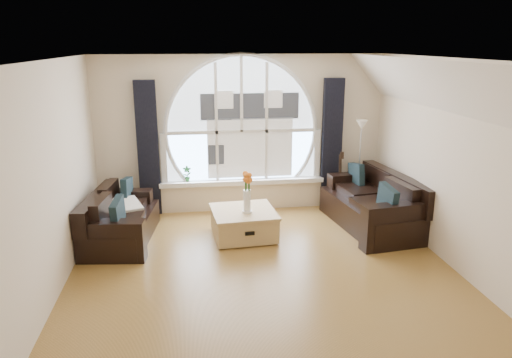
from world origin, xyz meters
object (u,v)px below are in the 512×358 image
(floor_lamp, at_px, (359,165))
(potted_plant, at_px, (187,174))
(coffee_chest, at_px, (244,222))
(guitar, at_px, (339,180))
(sofa_left, at_px, (120,215))
(sofa_right, at_px, (372,203))
(vase_flowers, at_px, (247,188))

(floor_lamp, height_order, potted_plant, floor_lamp)
(coffee_chest, distance_m, guitar, 2.15)
(sofa_left, relative_size, floor_lamp, 1.04)
(coffee_chest, relative_size, guitar, 0.89)
(sofa_right, xyz_separation_m, coffee_chest, (-2.10, -0.13, -0.17))
(sofa_right, bearing_deg, sofa_left, 172.37)
(sofa_left, distance_m, vase_flowers, 1.94)
(floor_lamp, bearing_deg, sofa_right, -94.84)
(potted_plant, bearing_deg, vase_flowers, -57.07)
(sofa_left, bearing_deg, guitar, 22.27)
(vase_flowers, distance_m, guitar, 2.16)
(vase_flowers, bearing_deg, sofa_right, 6.01)
(coffee_chest, distance_m, potted_plant, 1.59)
(coffee_chest, bearing_deg, vase_flowers, -68.30)
(sofa_left, xyz_separation_m, floor_lamp, (4.02, 0.93, 0.40))
(sofa_right, bearing_deg, vase_flowers, 178.03)
(floor_lamp, distance_m, guitar, 0.44)
(coffee_chest, relative_size, floor_lamp, 0.59)
(vase_flowers, bearing_deg, guitar, 33.29)
(sofa_right, height_order, guitar, guitar)
(floor_lamp, xyz_separation_m, guitar, (-0.34, 0.06, -0.27))
(vase_flowers, relative_size, floor_lamp, 0.44)
(coffee_chest, distance_m, vase_flowers, 0.59)
(sofa_right, height_order, coffee_chest, sofa_right)
(coffee_chest, relative_size, vase_flowers, 1.35)
(sofa_left, bearing_deg, sofa_right, 7.65)
(sofa_right, distance_m, potted_plant, 3.17)
(guitar, bearing_deg, sofa_right, -65.25)
(sofa_left, distance_m, coffee_chest, 1.85)
(sofa_right, relative_size, floor_lamp, 1.22)
(sofa_left, height_order, sofa_right, sofa_right)
(sofa_left, relative_size, potted_plant, 6.04)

